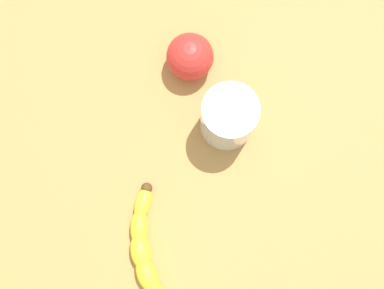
# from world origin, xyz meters

# --- Properties ---
(wooden_tabletop) EXTENTS (1.20, 1.20, 0.03)m
(wooden_tabletop) POSITION_xyz_m (0.00, 0.00, 0.01)
(wooden_tabletop) COLOR #B18447
(wooden_tabletop) RESTS_ON ground
(banana) EXTENTS (0.24, 0.08, 0.03)m
(banana) POSITION_xyz_m (-0.16, 0.16, 0.05)
(banana) COLOR yellow
(banana) RESTS_ON wooden_tabletop
(smoothie_glass) EXTENTS (0.09, 0.09, 0.10)m
(smoothie_glass) POSITION_xyz_m (0.04, 0.01, 0.08)
(smoothie_glass) COLOR silver
(smoothie_glass) RESTS_ON wooden_tabletop
(apple_fruit) EXTENTS (0.08, 0.08, 0.08)m
(apple_fruit) POSITION_xyz_m (0.15, 0.05, 0.07)
(apple_fruit) COLOR red
(apple_fruit) RESTS_ON wooden_tabletop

